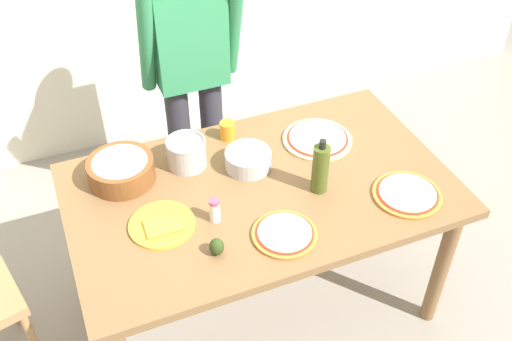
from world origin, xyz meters
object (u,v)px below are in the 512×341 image
Objects in this scene: dining_table at (260,202)px; plate_with_slice at (162,225)px; pizza_cooked_on_tray at (285,234)px; cup_orange at (227,130)px; avocado at (217,247)px; popcorn_bowl at (121,168)px; person_cook at (191,65)px; steel_pot at (186,152)px; salt_shaker at (215,210)px; pizza_raw_on_board at (317,139)px; mixing_bowl_steel at (249,159)px; pizza_second_cooked at (407,194)px; olive_oil_bottle at (320,168)px.

plate_with_slice is (-0.44, -0.07, 0.10)m from dining_table.
pizza_cooked_on_tray is 2.99× the size of cup_orange.
cup_orange is at bearing 66.65° from avocado.
pizza_cooked_on_tray is 0.91× the size of popcorn_bowl.
dining_table is 0.81m from person_cook.
steel_pot is (0.28, -0.01, 0.00)m from popcorn_bowl.
plate_with_slice is at bearing -76.20° from popcorn_bowl.
person_cook reaches higher than salt_shaker.
mixing_bowl_steel is (-0.36, -0.05, 0.03)m from pizza_raw_on_board.
pizza_cooked_on_tray is 0.29m from salt_shaker.
pizza_raw_on_board is 1.83× the size of steel_pot.
avocado is (-0.83, 0.00, 0.03)m from pizza_second_cooked.
mixing_bowl_steel is 2.35× the size of cup_orange.
plate_with_slice is (-0.39, -0.82, -0.17)m from person_cook.
cup_orange reaches higher than pizza_second_cooked.
pizza_second_cooked is (0.59, -1.03, -0.17)m from person_cook.
salt_shaker is (0.28, -0.37, -0.01)m from popcorn_bowl.
cup_orange is (0.43, 0.43, 0.03)m from plate_with_slice.
steel_pot is (-0.24, 0.12, 0.03)m from mixing_bowl_steel.
olive_oil_bottle is 2.42× the size of salt_shaker.
olive_oil_bottle is (-0.32, 0.17, 0.10)m from pizza_second_cooked.
popcorn_bowl is 4.00× the size of avocado.
cup_orange reaches higher than avocado.
mixing_bowl_steel is (0.06, -0.62, -0.14)m from person_cook.
pizza_second_cooked is 1.00m from plate_with_slice.
pizza_second_cooked is 0.68m from mixing_bowl_steel.
cup_orange is at bearing 11.38° from popcorn_bowl.
pizza_second_cooked is at bearing -49.61° from cup_orange.
popcorn_bowl is at bearing 127.19° from salt_shaker.
person_cook is 0.69m from popcorn_bowl.
olive_oil_bottle is at bearing -38.24° from steel_pot.
steel_pot is at bearing 90.04° from salt_shaker.
pizza_raw_on_board is 0.62m from pizza_cooked_on_tray.
avocado is (-0.29, -0.28, 0.13)m from dining_table.
steel_pot reaches higher than salt_shaker.
pizza_second_cooked is at bearing -38.08° from mixing_bowl_steel.
pizza_second_cooked is 0.38m from olive_oil_bottle.
avocado is (-0.05, -0.17, -0.02)m from salt_shaker.
plate_with_slice is at bearing -162.12° from pizza_raw_on_board.
salt_shaker is (-0.18, -0.87, -0.13)m from person_cook.
steel_pot is at bearing 173.99° from pizza_raw_on_board.
avocado is at bearing -125.16° from mixing_bowl_steel.
popcorn_bowl is at bearing 103.80° from plate_with_slice.
pizza_raw_on_board is 1.11× the size of pizza_second_cooked.
person_cook is at bearing 77.17° from avocado.
popcorn_bowl reaches higher than plate_with_slice.
pizza_cooked_on_tray is at bearing -27.97° from plate_with_slice.
salt_shaker is at bearing 73.08° from avocado.
pizza_cooked_on_tray is at bearing -39.49° from salt_shaker.
dining_table is 0.38m from steel_pot.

